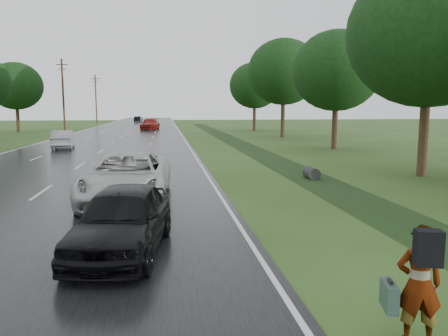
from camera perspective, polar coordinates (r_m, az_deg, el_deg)
name	(u,v)px	position (r m, az deg, el deg)	size (l,w,h in m)	color
road	(125,135)	(54.64, -12.79, 4.27)	(14.00, 180.00, 0.04)	black
edge_stripe_east	(181,134)	(54.47, -5.68, 4.45)	(0.12, 180.00, 0.01)	silver
edge_stripe_west	(68,135)	(55.63, -19.75, 4.09)	(0.12, 180.00, 0.01)	silver
center_line	(125,134)	(54.64, -12.79, 4.30)	(0.12, 180.00, 0.01)	silver
drainage_ditch	(268,157)	(29.03, 5.73, 1.43)	(2.20, 120.00, 0.56)	black
utility_pole_far	(63,94)	(65.86, -20.27, 9.08)	(1.60, 0.26, 10.00)	#322014
utility_pole_distant	(96,98)	(95.38, -16.38, 8.72)	(1.60, 0.26, 10.00)	#322014
tree_east_b	(430,33)	(23.15, 25.29, 15.61)	(7.60, 7.60, 10.11)	#322014
tree_east_c	(337,71)	(36.06, 14.48, 12.19)	(7.00, 7.00, 9.29)	#322014
tree_east_d	(284,72)	(49.26, 7.79, 12.33)	(8.00, 8.00, 10.76)	#322014
tree_east_f	(255,86)	(62.73, 4.03, 10.69)	(7.20, 7.20, 9.62)	#322014
tree_west_f	(16,86)	(65.39, -25.55, 9.63)	(7.00, 7.00, 9.29)	#322014
pedestrian	(418,283)	(6.78, 23.98, -13.53)	(0.82, 0.81, 1.71)	#A5998C
white_pickup	(127,177)	(15.56, -12.53, -1.17)	(2.79, 6.04, 1.68)	#B9B9B9
dark_sedan	(122,219)	(10.11, -13.12, -6.50)	(1.80, 4.48, 1.53)	black
silver_sedan	(63,139)	(37.18, -20.26, 3.51)	(1.52, 4.36, 1.44)	gray
far_car_red	(150,124)	(65.61, -9.64, 5.68)	(2.33, 5.74, 1.67)	maroon
far_car_dark	(138,119)	(99.99, -11.14, 6.27)	(1.41, 4.06, 1.34)	black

